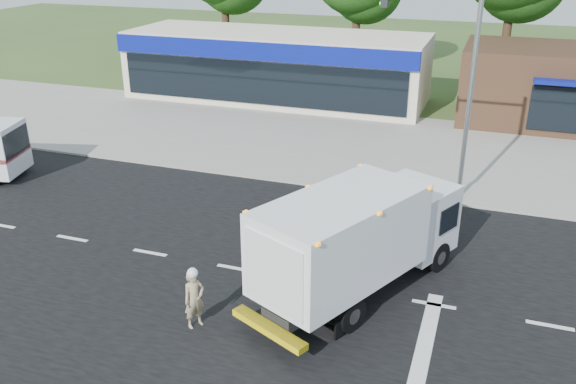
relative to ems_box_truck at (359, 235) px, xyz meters
The scene contains 10 objects.
ground 2.04m from the ems_box_truck, behind, with size 120.00×120.00×0.00m, color #385123.
road_asphalt 2.03m from the ems_box_truck, behind, with size 60.00×14.00×0.02m, color black.
sidewalk 8.56m from the ems_box_truck, 95.61° to the left, with size 60.00×2.40×0.12m, color gray.
parking_apron 14.27m from the ems_box_truck, 93.31° to the left, with size 60.00×9.00×0.02m, color gray.
lane_markings 2.28m from the ems_box_truck, 66.50° to the right, with size 55.20×7.00×0.01m.
ems_box_truck is the anchor object (origin of this frame).
emergency_worker 4.74m from the ems_box_truck, 141.15° to the right, with size 0.64×0.71×1.73m.
retail_strip_mall 22.33m from the ems_box_truck, 116.08° to the left, with size 18.00×6.20×4.00m.
brown_storefront 21.03m from the ems_box_truck, 72.90° to the left, with size 10.00×6.70×4.00m.
traffic_signal_pole 8.45m from the ems_box_truck, 78.75° to the left, with size 3.51×0.25×8.00m.
Camera 1 is at (3.88, -14.83, 9.54)m, focal length 38.00 mm.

